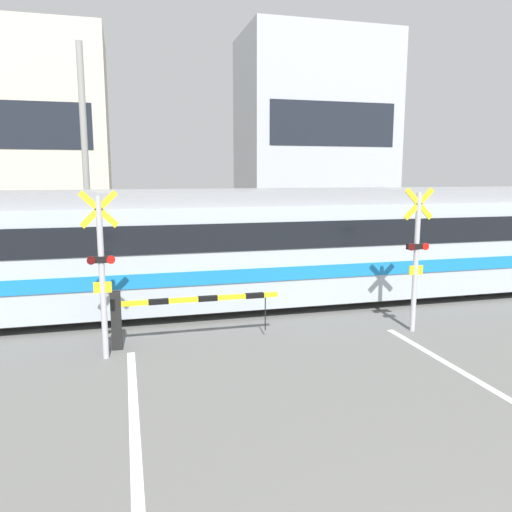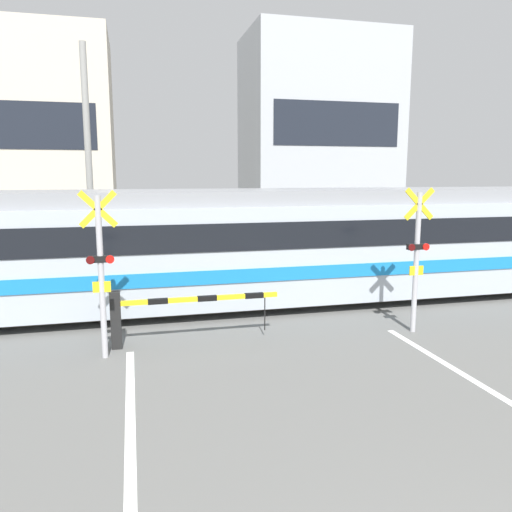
{
  "view_description": "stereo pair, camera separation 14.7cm",
  "coord_description": "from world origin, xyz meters",
  "px_view_note": "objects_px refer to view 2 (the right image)",
  "views": [
    {
      "loc": [
        -2.78,
        -1.09,
        3.39
      ],
      "look_at": [
        0.0,
        9.42,
        1.6
      ],
      "focal_mm": 35.0,
      "sensor_mm": 36.0,
      "label": 1
    },
    {
      "loc": [
        -2.64,
        -1.13,
        3.39
      ],
      "look_at": [
        0.0,
        9.42,
        1.6
      ],
      "focal_mm": 35.0,
      "sensor_mm": 36.0,
      "label": 2
    }
  ],
  "objects_px": {
    "crossing_signal_left": "(101,267)",
    "pedestrian": "(198,244)",
    "crossing_barrier_far": "(286,257)",
    "crossing_signal_right": "(417,254)",
    "commuter_train": "(261,243)",
    "crossing_barrier_near": "(157,310)"
  },
  "relations": [
    {
      "from": "crossing_signal_right",
      "to": "commuter_train",
      "type": "bearing_deg",
      "value": 129.13
    },
    {
      "from": "crossing_barrier_far",
      "to": "crossing_signal_right",
      "type": "xyz_separation_m",
      "value": [
        0.99,
        -6.07,
        0.99
      ]
    },
    {
      "from": "crossing_barrier_far",
      "to": "crossing_signal_left",
      "type": "xyz_separation_m",
      "value": [
        -5.44,
        -6.07,
        0.99
      ]
    },
    {
      "from": "crossing_barrier_far",
      "to": "pedestrian",
      "type": "xyz_separation_m",
      "value": [
        -2.62,
        2.01,
        0.23
      ]
    },
    {
      "from": "crossing_signal_left",
      "to": "pedestrian",
      "type": "distance_m",
      "value": 8.6
    },
    {
      "from": "crossing_barrier_near",
      "to": "pedestrian",
      "type": "relative_size",
      "value": 2.04
    },
    {
      "from": "commuter_train",
      "to": "crossing_barrier_near",
      "type": "distance_m",
      "value": 4.04
    },
    {
      "from": "crossing_barrier_near",
      "to": "pedestrian",
      "type": "xyz_separation_m",
      "value": [
        1.83,
        7.61,
        0.23
      ]
    },
    {
      "from": "commuter_train",
      "to": "crossing_signal_right",
      "type": "height_order",
      "value": "crossing_signal_right"
    },
    {
      "from": "crossing_barrier_near",
      "to": "crossing_signal_left",
      "type": "bearing_deg",
      "value": -154.69
    },
    {
      "from": "commuter_train",
      "to": "crossing_signal_left",
      "type": "relative_size",
      "value": 6.53
    },
    {
      "from": "crossing_signal_left",
      "to": "pedestrian",
      "type": "xyz_separation_m",
      "value": [
        2.83,
        8.08,
        -0.76
      ]
    },
    {
      "from": "pedestrian",
      "to": "crossing_signal_left",
      "type": "bearing_deg",
      "value": -109.27
    },
    {
      "from": "commuter_train",
      "to": "crossing_barrier_far",
      "type": "xyz_separation_m",
      "value": [
        1.6,
        2.89,
        -0.89
      ]
    },
    {
      "from": "crossing_barrier_near",
      "to": "crossing_barrier_far",
      "type": "bearing_deg",
      "value": 51.53
    },
    {
      "from": "crossing_signal_right",
      "to": "pedestrian",
      "type": "xyz_separation_m",
      "value": [
        -3.61,
        8.08,
        -0.76
      ]
    },
    {
      "from": "commuter_train",
      "to": "crossing_barrier_near",
      "type": "height_order",
      "value": "commuter_train"
    },
    {
      "from": "crossing_barrier_far",
      "to": "crossing_signal_right",
      "type": "distance_m",
      "value": 6.23
    },
    {
      "from": "crossing_signal_right",
      "to": "crossing_barrier_far",
      "type": "bearing_deg",
      "value": 99.28
    },
    {
      "from": "pedestrian",
      "to": "commuter_train",
      "type": "bearing_deg",
      "value": -78.23
    },
    {
      "from": "commuter_train",
      "to": "crossing_barrier_far",
      "type": "bearing_deg",
      "value": 61.08
    },
    {
      "from": "commuter_train",
      "to": "crossing_signal_right",
      "type": "bearing_deg",
      "value": -50.87
    }
  ]
}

